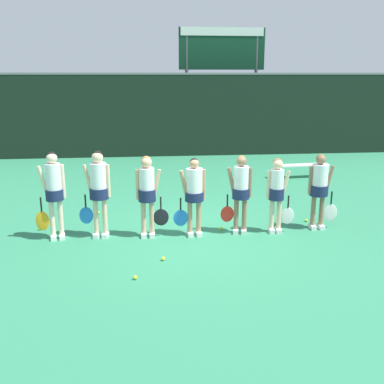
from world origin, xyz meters
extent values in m
plane|color=#2D7F56|center=(0.00, 0.00, 0.00)|extent=(140.00, 140.00, 0.00)
cube|color=black|center=(0.00, 9.50, 1.65)|extent=(60.00, 0.06, 3.29)
cube|color=slate|center=(0.00, 9.50, 3.33)|extent=(60.00, 0.08, 0.08)
cylinder|color=#515156|center=(0.93, 11.16, 2.63)|extent=(0.14, 0.14, 5.26)
cylinder|color=#515156|center=(4.01, 11.16, 2.63)|extent=(0.14, 0.14, 5.26)
cube|color=#0F3823|center=(2.47, 11.16, 4.38)|extent=(3.76, 0.12, 1.76)
cube|color=white|center=(2.47, 11.09, 5.08)|extent=(3.61, 0.02, 0.35)
cube|color=silver|center=(4.11, 5.02, 0.42)|extent=(1.89, 0.53, 0.04)
cylinder|color=slate|center=(4.86, 5.21, 0.20)|extent=(0.06, 0.06, 0.40)
cylinder|color=slate|center=(4.88, 4.96, 0.20)|extent=(0.06, 0.06, 0.40)
cylinder|color=slate|center=(3.34, 5.07, 0.20)|extent=(0.06, 0.06, 0.40)
cylinder|color=slate|center=(3.36, 4.82, 0.20)|extent=(0.06, 0.06, 0.40)
cylinder|color=beige|center=(-2.72, 0.02, 0.43)|extent=(0.10, 0.10, 0.86)
cylinder|color=beige|center=(-2.88, -0.01, 0.43)|extent=(0.10, 0.10, 0.86)
cube|color=white|center=(-2.71, -0.01, 0.04)|extent=(0.15, 0.26, 0.09)
cube|color=white|center=(-2.88, -0.04, 0.04)|extent=(0.15, 0.26, 0.09)
cylinder|color=#192347|center=(-2.80, 0.01, 0.94)|extent=(0.35, 0.35, 0.22)
cylinder|color=white|center=(-2.80, 0.01, 1.22)|extent=(0.31, 0.31, 0.71)
sphere|color=beige|center=(-2.80, 0.01, 1.68)|extent=(0.22, 0.22, 0.22)
sphere|color=black|center=(-2.80, 0.03, 1.71)|extent=(0.20, 0.20, 0.20)
cylinder|color=beige|center=(-2.99, -0.03, 1.21)|extent=(0.23, 0.11, 0.68)
cylinder|color=beige|center=(-2.62, 0.04, 1.21)|extent=(0.08, 0.08, 0.68)
cylinder|color=black|center=(-3.07, -0.06, 0.76)|extent=(0.03, 0.03, 0.29)
ellipsoid|color=orange|center=(-3.07, -0.06, 0.41)|extent=(0.27, 0.03, 0.41)
cylinder|color=beige|center=(-1.82, 0.01, 0.43)|extent=(0.10, 0.10, 0.86)
cylinder|color=beige|center=(-2.01, 0.03, 0.43)|extent=(0.10, 0.10, 0.86)
cube|color=white|center=(-1.83, -0.02, 0.04)|extent=(0.14, 0.25, 0.09)
cube|color=white|center=(-2.01, 0.00, 0.04)|extent=(0.14, 0.25, 0.09)
cylinder|color=#192347|center=(-1.91, 0.02, 0.94)|extent=(0.39, 0.39, 0.22)
cylinder|color=white|center=(-1.91, 0.02, 1.21)|extent=(0.34, 0.34, 0.71)
sphere|color=beige|center=(-1.91, 0.02, 1.68)|extent=(0.23, 0.23, 0.23)
sphere|color=black|center=(-1.91, 0.04, 1.71)|extent=(0.21, 0.21, 0.21)
cylinder|color=beige|center=(-2.12, 0.05, 1.20)|extent=(0.22, 0.11, 0.67)
cylinder|color=beige|center=(-1.72, -0.01, 1.20)|extent=(0.08, 0.08, 0.67)
cylinder|color=black|center=(-2.20, 0.04, 0.78)|extent=(0.03, 0.03, 0.26)
ellipsoid|color=blue|center=(-2.20, 0.04, 0.47)|extent=(0.28, 0.03, 0.36)
cylinder|color=tan|center=(-0.86, -0.07, 0.40)|extent=(0.10, 0.10, 0.81)
cylinder|color=tan|center=(-1.03, -0.06, 0.40)|extent=(0.10, 0.10, 0.81)
cube|color=white|center=(-0.86, -0.10, 0.04)|extent=(0.12, 0.24, 0.09)
cube|color=white|center=(-1.03, -0.09, 0.04)|extent=(0.12, 0.24, 0.09)
cylinder|color=#192347|center=(-0.94, -0.07, 0.90)|extent=(0.36, 0.36, 0.25)
cylinder|color=white|center=(-0.94, -0.07, 1.14)|extent=(0.31, 0.31, 0.65)
sphere|color=tan|center=(-0.94, -0.07, 1.57)|extent=(0.23, 0.23, 0.23)
sphere|color=olive|center=(-0.94, -0.05, 1.60)|extent=(0.21, 0.21, 0.21)
cylinder|color=tan|center=(-0.75, -0.07, 1.12)|extent=(0.20, 0.08, 0.62)
cylinder|color=tan|center=(-1.13, -0.06, 1.12)|extent=(0.08, 0.08, 0.62)
cylinder|color=black|center=(-0.67, -0.09, 0.73)|extent=(0.03, 0.03, 0.26)
ellipsoid|color=black|center=(-0.67, -0.09, 0.42)|extent=(0.32, 0.03, 0.36)
cylinder|color=tan|center=(0.12, -0.08, 0.39)|extent=(0.10, 0.10, 0.78)
cylinder|color=tan|center=(-0.07, -0.10, 0.39)|extent=(0.10, 0.10, 0.78)
cube|color=white|center=(0.12, -0.11, 0.04)|extent=(0.13, 0.25, 0.09)
cube|color=white|center=(-0.07, -0.13, 0.04)|extent=(0.13, 0.25, 0.09)
cylinder|color=#192347|center=(0.03, -0.09, 0.85)|extent=(0.39, 0.39, 0.19)
cylinder|color=white|center=(0.03, -0.09, 1.11)|extent=(0.34, 0.34, 0.66)
sphere|color=tan|center=(0.03, -0.09, 1.54)|extent=(0.19, 0.19, 0.19)
sphere|color=black|center=(0.02, -0.07, 1.56)|extent=(0.18, 0.18, 0.18)
cylinder|color=tan|center=(-0.18, -0.11, 1.10)|extent=(0.21, 0.09, 0.63)
cylinder|color=tan|center=(0.22, -0.08, 1.10)|extent=(0.08, 0.08, 0.62)
cylinder|color=black|center=(-0.26, -0.13, 0.71)|extent=(0.03, 0.03, 0.25)
ellipsoid|color=blue|center=(-0.26, -0.13, 0.40)|extent=(0.30, 0.03, 0.35)
cylinder|color=#8C664C|center=(1.10, -0.06, 0.40)|extent=(0.10, 0.10, 0.80)
cylinder|color=#8C664C|center=(0.93, -0.03, 0.40)|extent=(0.10, 0.10, 0.80)
cube|color=white|center=(1.09, -0.09, 0.04)|extent=(0.16, 0.26, 0.09)
cube|color=white|center=(0.92, -0.06, 0.04)|extent=(0.16, 0.26, 0.09)
cylinder|color=#192347|center=(1.01, -0.04, 0.87)|extent=(0.36, 0.36, 0.22)
cylinder|color=white|center=(1.01, -0.04, 1.12)|extent=(0.31, 0.31, 0.66)
sphere|color=#8C664C|center=(1.01, -0.04, 1.55)|extent=(0.21, 0.21, 0.21)
sphere|color=olive|center=(1.02, -0.02, 1.58)|extent=(0.19, 0.19, 0.19)
cylinder|color=#8C664C|center=(0.82, 0.00, 1.11)|extent=(0.21, 0.12, 0.62)
cylinder|color=#8C664C|center=(1.19, -0.08, 1.11)|extent=(0.08, 0.08, 0.62)
cylinder|color=black|center=(0.74, -0.01, 0.72)|extent=(0.03, 0.03, 0.25)
ellipsoid|color=red|center=(0.74, -0.01, 0.42)|extent=(0.28, 0.03, 0.35)
cylinder|color=beige|center=(1.85, -0.08, 0.38)|extent=(0.10, 0.10, 0.76)
cylinder|color=beige|center=(1.69, -0.07, 0.38)|extent=(0.10, 0.10, 0.76)
cube|color=white|center=(1.84, -0.11, 0.04)|extent=(0.12, 0.25, 0.09)
cube|color=white|center=(1.69, -0.10, 0.04)|extent=(0.12, 0.25, 0.09)
cylinder|color=#192347|center=(1.77, -0.07, 0.85)|extent=(0.32, 0.32, 0.24)
cylinder|color=white|center=(1.77, -0.07, 1.07)|extent=(0.28, 0.28, 0.61)
sphere|color=beige|center=(1.77, -0.07, 1.48)|extent=(0.21, 0.21, 0.21)
sphere|color=olive|center=(1.77, -0.05, 1.51)|extent=(0.20, 0.20, 0.20)
cylinder|color=beige|center=(1.95, -0.08, 1.05)|extent=(0.20, 0.09, 0.58)
cylinder|color=beige|center=(1.60, -0.06, 1.05)|extent=(0.08, 0.08, 0.58)
cylinder|color=black|center=(2.03, -0.11, 0.68)|extent=(0.03, 0.03, 0.26)
ellipsoid|color=silver|center=(2.03, -0.11, 0.37)|extent=(0.28, 0.03, 0.36)
cylinder|color=#8C664C|center=(2.84, 0.07, 0.39)|extent=(0.10, 0.10, 0.79)
cylinder|color=#8C664C|center=(2.66, 0.07, 0.39)|extent=(0.10, 0.10, 0.79)
cube|color=white|center=(2.84, 0.04, 0.04)|extent=(0.11, 0.24, 0.09)
cube|color=white|center=(2.66, 0.04, 0.04)|extent=(0.11, 0.24, 0.09)
cylinder|color=#192347|center=(2.75, 0.07, 0.87)|extent=(0.39, 0.39, 0.23)
cylinder|color=white|center=(2.75, 0.07, 1.11)|extent=(0.34, 0.34, 0.65)
sphere|color=#8C664C|center=(2.75, 0.07, 1.53)|extent=(0.21, 0.21, 0.21)
sphere|color=olive|center=(2.75, 0.09, 1.56)|extent=(0.19, 0.19, 0.19)
cylinder|color=#8C664C|center=(2.96, 0.07, 1.10)|extent=(0.20, 0.08, 0.62)
cylinder|color=#8C664C|center=(2.55, 0.07, 1.10)|extent=(0.08, 0.08, 0.61)
cylinder|color=black|center=(3.04, 0.05, 0.69)|extent=(0.03, 0.03, 0.29)
ellipsoid|color=silver|center=(3.04, 0.05, 0.35)|extent=(0.31, 0.03, 0.39)
sphere|color=#CCE033|center=(-0.68, -1.36, 0.04)|extent=(0.07, 0.07, 0.07)
sphere|color=#CCE033|center=(-3.28, 0.57, 0.04)|extent=(0.07, 0.07, 0.07)
sphere|color=#CCE033|center=(2.69, 0.52, 0.03)|extent=(0.07, 0.07, 0.07)
sphere|color=#CCE033|center=(2.40, 1.03, 0.03)|extent=(0.07, 0.07, 0.07)
sphere|color=#CCE033|center=(0.64, 0.17, 0.04)|extent=(0.07, 0.07, 0.07)
sphere|color=#CCE033|center=(-2.13, 1.63, 0.03)|extent=(0.07, 0.07, 0.07)
sphere|color=#CCE033|center=(-1.18, -2.10, 0.03)|extent=(0.07, 0.07, 0.07)
sphere|color=#CCE033|center=(1.22, 1.42, 0.03)|extent=(0.07, 0.07, 0.07)
camera|label=1|loc=(-0.95, -8.97, 3.28)|focal=42.00mm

